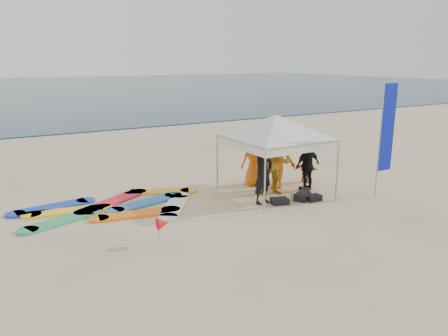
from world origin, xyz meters
TOP-DOWN VIEW (x-y plane):
  - ground at (0.00, 0.00)m, footprint 120.00×120.00m
  - ocean at (0.00, 60.00)m, footprint 160.00×84.00m
  - shoreline_foam at (0.00, 18.20)m, footprint 160.00×1.20m
  - person_black_a at (2.09, 2.44)m, footprint 0.76×0.59m
  - person_yellow at (2.89, 2.99)m, footprint 1.18×1.07m
  - person_orange_a at (3.38, 3.50)m, footprint 1.46×1.23m
  - person_black_b at (4.12, 2.84)m, footprint 1.00×0.47m
  - person_orange_b at (2.95, 4.20)m, footprint 1.01×0.72m
  - person_seated at (4.70, 3.58)m, footprint 0.51×0.89m
  - canopy_tent at (3.00, 3.08)m, footprint 3.81×3.81m
  - feather_flag at (5.74, 1.20)m, footprint 0.60×0.04m
  - marker_pennant at (-1.59, 1.19)m, footprint 0.28×0.28m
  - gear_pile at (3.21, 2.11)m, footprint 1.74×0.95m
  - surfboard_spread at (-1.83, 4.24)m, footprint 5.22×3.10m

SIDE VIEW (x-z plane):
  - ground at x=0.00m, z-range 0.00..0.00m
  - shoreline_foam at x=0.00m, z-range 0.00..0.01m
  - surfboard_spread at x=-1.83m, z-range 0.00..0.07m
  - ocean at x=0.00m, z-range 0.00..0.08m
  - gear_pile at x=3.21m, z-range -0.01..0.21m
  - person_seated at x=4.70m, z-range 0.00..0.92m
  - marker_pennant at x=-1.59m, z-range 0.18..0.81m
  - person_black_b at x=4.12m, z-range 0.00..1.66m
  - person_black_a at x=2.09m, z-range 0.00..1.84m
  - person_orange_b at x=2.95m, z-range 0.00..1.93m
  - person_orange_a at x=3.38m, z-range 0.00..1.96m
  - person_yellow at x=2.89m, z-range 0.00..1.96m
  - feather_flag at x=5.74m, z-range 0.32..3.90m
  - canopy_tent at x=3.00m, z-range 1.06..3.94m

